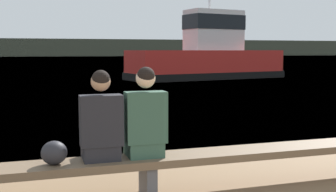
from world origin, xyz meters
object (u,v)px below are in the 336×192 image
person_left (101,122)px  shopping_bag (54,153)px  person_right (145,119)px  tugboat_red (209,57)px  bench_main (148,163)px

person_left → shopping_bag: (-0.51, -0.03, -0.30)m
person_right → shopping_bag: bearing=-178.5°
shopping_bag → person_left: bearing=3.1°
person_right → tugboat_red: size_ratio=0.10×
bench_main → tugboat_red: (8.70, 18.82, 0.88)m
bench_main → person_left: (-0.52, 0.01, 0.50)m
tugboat_red → person_left: bearing=142.5°
person_left → tugboat_red: bearing=63.9°
bench_main → tugboat_red: 20.75m
bench_main → person_right: person_right is taller
shopping_bag → person_right: bearing=1.5°
person_left → shopping_bag: person_left is taller
person_right → tugboat_red: (8.72, 18.82, 0.36)m
person_left → tugboat_red: 20.96m
bench_main → person_right: (-0.02, 0.01, 0.52)m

